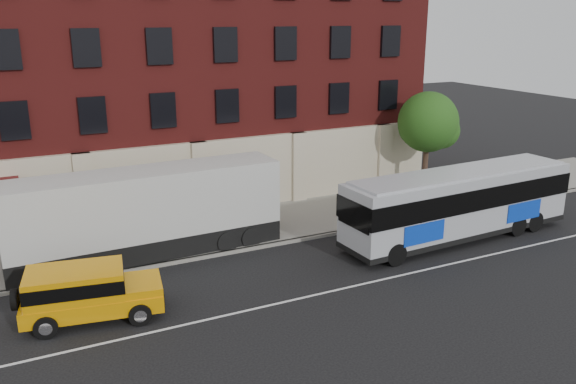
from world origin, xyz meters
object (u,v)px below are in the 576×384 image
yellow_suv (85,291)px  city_bus (459,202)px  shipping_container (147,215)px  sign_pole (43,253)px  street_tree (429,124)px

yellow_suv → city_bus: bearing=1.3°
yellow_suv → shipping_container: (3.45, 4.85, 0.88)m
sign_pole → yellow_suv: 3.84m
yellow_suv → shipping_container: 6.02m
sign_pole → yellow_suv: (1.10, -3.66, -0.32)m
shipping_container → sign_pole: bearing=-165.3°
city_bus → yellow_suv: size_ratio=2.39×
street_tree → shipping_container: street_tree is taller
sign_pole → yellow_suv: bearing=-73.3°
street_tree → shipping_container: 17.79m
sign_pole → street_tree: 22.49m
street_tree → shipping_container: size_ratio=0.51×
yellow_suv → street_tree: bearing=18.5°
sign_pole → city_bus: (18.76, -3.26, 0.45)m
sign_pole → shipping_container: shipping_container is taller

